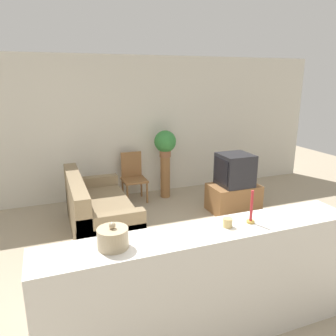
% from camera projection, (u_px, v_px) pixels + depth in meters
% --- Properties ---
extents(ground_plane, '(14.00, 14.00, 0.00)m').
position_uv_depth(ground_plane, '(179.00, 299.00, 3.50)').
color(ground_plane, tan).
extents(wall_back, '(9.00, 0.06, 2.70)m').
position_uv_depth(wall_back, '(110.00, 129.00, 6.23)').
color(wall_back, beige).
rests_on(wall_back, ground_plane).
extents(couch, '(0.88, 1.83, 0.90)m').
position_uv_depth(couch, '(98.00, 213.00, 4.93)').
color(couch, '#847051').
rests_on(couch, ground_plane).
extents(tv_stand, '(0.85, 0.57, 0.48)m').
position_uv_depth(tv_stand, '(233.00, 198.00, 5.79)').
color(tv_stand, olive).
rests_on(tv_stand, ground_plane).
extents(television, '(0.55, 0.54, 0.55)m').
position_uv_depth(television, '(235.00, 170.00, 5.65)').
color(television, '#232328').
rests_on(television, tv_stand).
extents(wooden_chair, '(0.44, 0.44, 0.92)m').
position_uv_depth(wooden_chair, '(133.00, 175.00, 6.25)').
color(wooden_chair, olive).
rests_on(wooden_chair, ground_plane).
extents(plant_stand, '(0.19, 0.19, 0.82)m').
position_uv_depth(plant_stand, '(165.00, 177.00, 6.42)').
color(plant_stand, olive).
rests_on(plant_stand, ground_plane).
extents(potted_plant, '(0.42, 0.42, 0.51)m').
position_uv_depth(potted_plant, '(165.00, 142.00, 6.23)').
color(potted_plant, '#8E5B3D').
rests_on(potted_plant, plant_stand).
extents(foreground_counter, '(2.79, 0.44, 1.07)m').
position_uv_depth(foreground_counter, '(204.00, 287.00, 2.84)').
color(foreground_counter, silver).
rests_on(foreground_counter, ground_plane).
extents(decorative_bowl, '(0.23, 0.23, 0.20)m').
position_uv_depth(decorative_bowl, '(113.00, 238.00, 2.41)').
color(decorative_bowl, tan).
rests_on(decorative_bowl, foreground_counter).
extents(candle_jar, '(0.08, 0.08, 0.08)m').
position_uv_depth(candle_jar, '(228.00, 223.00, 2.76)').
color(candle_jar, tan).
rests_on(candle_jar, foreground_counter).
extents(candlestick, '(0.07, 0.07, 0.30)m').
position_uv_depth(candlestick, '(251.00, 212.00, 2.82)').
color(candlestick, '#B7933D').
rests_on(candlestick, foreground_counter).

